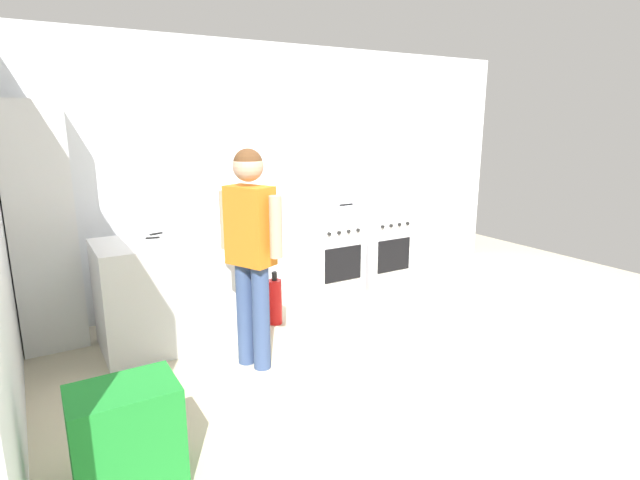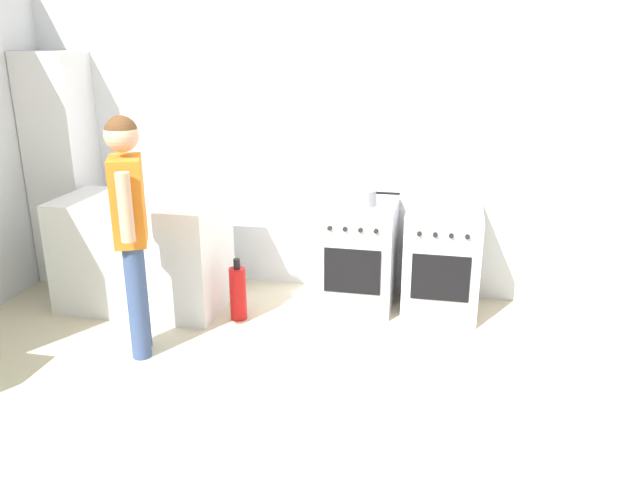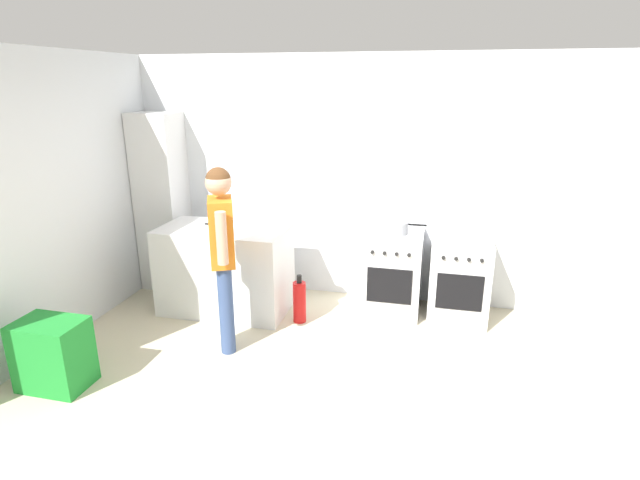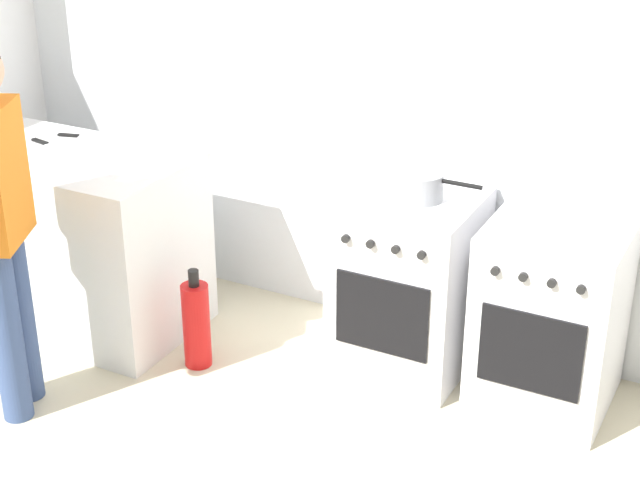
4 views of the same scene
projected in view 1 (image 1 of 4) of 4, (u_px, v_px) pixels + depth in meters
The scene contains 13 objects.
ground_plane at pixel (394, 356), 4.00m from camera, with size 8.00×8.00×0.00m, color beige.
back_wall at pixel (282, 173), 5.32m from camera, with size 6.00×0.10×2.60m, color silver.
counter_unit at pixel (181, 289), 4.21m from camera, with size 1.30×0.70×0.90m, color silver.
oven_left at pixel (328, 255), 5.39m from camera, with size 0.59×0.62×0.85m.
oven_right at pixel (377, 247), 5.72m from camera, with size 0.58×0.62×0.85m.
pot at pixel (331, 210), 5.30m from camera, with size 0.37×0.19×0.12m.
knife_carving at pixel (165, 237), 4.11m from camera, with size 0.33×0.10×0.01m.
knife_paring at pixel (159, 233), 4.25m from camera, with size 0.21×0.08×0.01m.
person at pixel (251, 240), 3.63m from camera, with size 0.32×0.53×1.65m.
fire_extinguisher at pixel (275, 301), 4.60m from camera, with size 0.13×0.13×0.50m.
recycling_crate_lower at pixel (129, 461), 2.56m from camera, with size 0.52×0.36×0.28m, color #1E842D.
recycling_crate_upper at pixel (124, 413), 2.49m from camera, with size 0.52×0.36×0.28m, color #1E842D.
larder_cabinet at pixel (42, 228), 4.01m from camera, with size 0.48×0.44×2.00m, color silver.
Camera 1 is at (-2.40, -2.84, 1.84)m, focal length 28.00 mm.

